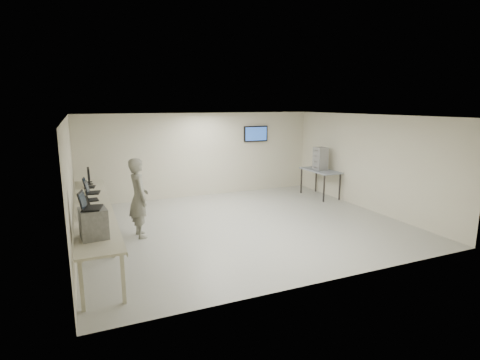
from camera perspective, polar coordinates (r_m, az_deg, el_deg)
name	(u,v)px	position (r m, az deg, el deg)	size (l,w,h in m)	color
room	(243,171)	(9.54, 0.52, 1.39)	(8.01, 7.01, 2.81)	#BAB8A8
workbench	(94,209)	(8.84, -21.40, -4.14)	(0.76, 6.00, 0.90)	#BEB793
equipment_box	(93,223)	(6.71, -21.43, -6.14)	(0.42, 0.48, 0.50)	gray
laptop_on_box	(88,204)	(6.62, -22.15, -3.48)	(0.40, 0.44, 0.31)	black
laptop_0	(96,225)	(7.24, -21.09, -6.35)	(0.29, 0.34, 0.25)	black
laptop_1	(91,213)	(8.02, -21.72, -4.65)	(0.32, 0.37, 0.27)	black
laptop_2	(90,205)	(8.63, -21.83, -3.51)	(0.42, 0.44, 0.29)	black
laptop_3	(90,198)	(9.31, -21.90, -2.50)	(0.30, 0.36, 0.26)	black
laptop_4	(91,190)	(10.03, -21.80, -1.46)	(0.39, 0.44, 0.31)	black
laptop_5	(88,185)	(10.75, -22.21, -0.71)	(0.34, 0.38, 0.27)	black
monitor_near	(89,175)	(11.13, -22.08, 0.77)	(0.21, 0.46, 0.46)	black
monitor_far	(88,174)	(11.46, -22.12, 0.91)	(0.18, 0.42, 0.41)	black
soldier	(139,198)	(9.05, -15.17, -2.65)	(0.68, 0.45, 1.88)	slate
side_table	(320,172)	(12.84, 12.14, 1.21)	(0.71, 1.53, 0.92)	gray
storage_bins	(320,159)	(12.76, 12.15, 3.20)	(0.36, 0.40, 0.76)	#979797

